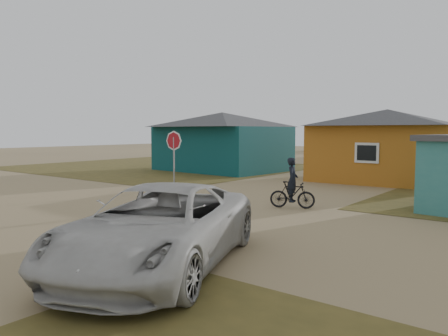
{
  "coord_description": "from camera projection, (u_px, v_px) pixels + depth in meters",
  "views": [
    {
      "loc": [
        10.07,
        -10.27,
        2.73
      ],
      "look_at": [
        -0.21,
        3.0,
        1.3
      ],
      "focal_mm": 35.0,
      "sensor_mm": 36.0,
      "label": 1
    }
  ],
  "objects": [
    {
      "name": "grass_nw",
      "position": [
        161.0,
        167.0,
        33.25
      ],
      "size": [
        20.0,
        18.0,
        0.0
      ],
      "primitive_type": "cube",
      "color": "brown",
      "rests_on": "ground"
    },
    {
      "name": "vehicle",
      "position": [
        159.0,
        227.0,
        8.73
      ],
      "size": [
        4.72,
        6.47,
        1.64
      ],
      "primitive_type": "imported",
      "rotation": [
        0.0,
        0.0,
        0.38
      ],
      "color": "#B8B8B4",
      "rests_on": "ground"
    },
    {
      "name": "ground",
      "position": [
        174.0,
        213.0,
        14.46
      ],
      "size": [
        120.0,
        120.0,
        0.0
      ],
      "primitive_type": "plane",
      "color": "#978057"
    },
    {
      "name": "house_yellow",
      "position": [
        387.0,
        144.0,
        23.79
      ],
      "size": [
        7.72,
        6.76,
        3.9
      ],
      "color": "#AE661A",
      "rests_on": "ground"
    },
    {
      "name": "house_pale_north",
      "position": [
        338.0,
        138.0,
        59.09
      ],
      "size": [
        6.28,
        5.81,
        3.4
      ],
      "color": "#949E87",
      "rests_on": "ground"
    },
    {
      "name": "house_pale_west",
      "position": [
        364.0,
        139.0,
        44.75
      ],
      "size": [
        7.04,
        6.15,
        3.6
      ],
      "color": "#949E87",
      "rests_on": "ground"
    },
    {
      "name": "stop_sign",
      "position": [
        174.0,
        147.0,
        19.67
      ],
      "size": [
        0.86,
        0.33,
        2.74
      ],
      "color": "gray",
      "rests_on": "ground"
    },
    {
      "name": "cyclist",
      "position": [
        292.0,
        190.0,
        15.4
      ],
      "size": [
        1.64,
        1.0,
        1.8
      ],
      "color": "black",
      "rests_on": "ground"
    },
    {
      "name": "house_teal",
      "position": [
        222.0,
        141.0,
        30.11
      ],
      "size": [
        8.93,
        7.08,
        4.0
      ],
      "color": "#0B3B3E",
      "rests_on": "ground"
    }
  ]
}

